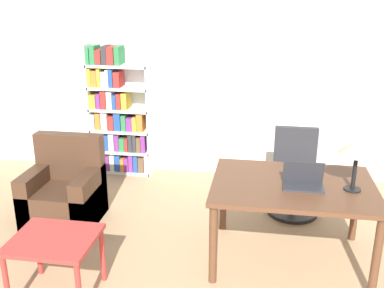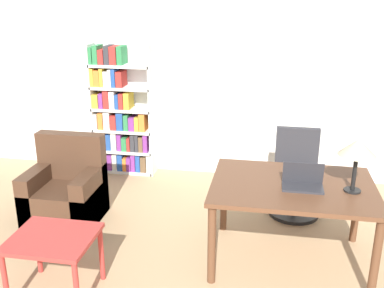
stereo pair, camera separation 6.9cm
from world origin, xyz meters
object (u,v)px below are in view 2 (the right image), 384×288
Objects in this scene: desk at (292,194)px; laptop at (303,182)px; armchair at (66,193)px; bookshelf at (120,117)px; office_chair at (296,177)px; side_table_blue at (53,245)px; table_lamp at (358,149)px.

desk is 4.10× the size of laptop.
laptop is at bearing -34.89° from desk.
bookshelf reaches higher than armchair.
bookshelf is (-2.31, 0.82, 0.35)m from office_chair.
armchair is at bearing -96.01° from bookshelf.
side_table_blue is at bearing -68.51° from armchair.
laptop reaches higher than office_chair.
bookshelf is at bearing 140.58° from desk.
desk is 2.88m from bookshelf.
laptop is 1.14m from office_chair.
bookshelf reaches higher than office_chair.
office_chair is (0.09, 1.01, -0.26)m from desk.
office_chair is 2.54m from armchair.
armchair is (-2.87, 0.45, -0.85)m from table_lamp.
table_lamp is 0.49× the size of office_chair.
table_lamp is 3.33m from bookshelf.
armchair reaches higher than desk.
table_lamp is (0.49, -0.06, 0.48)m from desk.
laptop is 0.53× the size of side_table_blue.
desk is 3.05× the size of table_lamp.
table_lamp reaches higher than office_chair.
side_table_blue is at bearing -158.13° from laptop.
armchair is (-2.45, 0.45, -0.52)m from laptop.
desk is at bearing -39.42° from bookshelf.
armchair is 1.52m from bookshelf.
armchair is at bearing -165.88° from office_chair.
armchair is at bearing 171.03° from table_lamp.
side_table_blue is at bearing -82.84° from bookshelf.
laptop is at bearing 21.87° from side_table_blue.
table_lamp is at bearing -0.84° from laptop.
laptop is 2.15m from side_table_blue.
table_lamp is 0.71× the size of side_table_blue.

